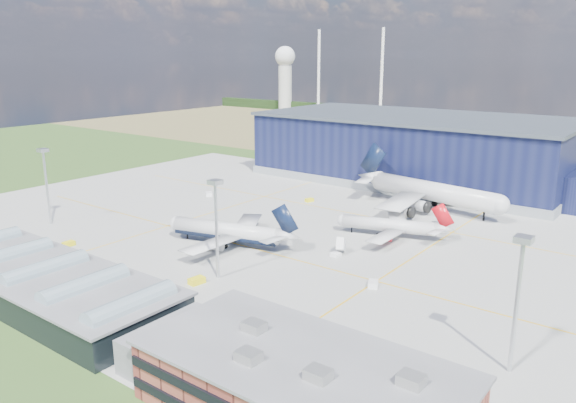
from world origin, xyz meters
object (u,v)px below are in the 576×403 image
object	(u,v)px
ops_building	(300,387)
gse_cart_a	(373,284)
airstair	(341,248)
car_a	(149,299)
light_mast_west	(45,174)
gse_tug_c	(309,200)
hangar	(421,152)
light_mast_center	(216,213)
gse_cart_b	(209,194)
airliner_widebody	(434,182)
car_b	(300,358)
gse_tug_b	(69,244)
airliner_navy	(226,222)
gse_van_c	(463,380)
gse_tug_a	(197,281)
light_mast_east	(519,283)
airliner_red	(388,218)

from	to	relation	value
ops_building	gse_cart_a	xyz separation A→B (m)	(-14.14, 46.84, -4.11)
airstair	car_a	bearing A→B (deg)	-133.00
gse_cart_a	airstair	size ratio (longest dim) A/B	0.66
light_mast_west	gse_tug_c	world-z (taller)	light_mast_west
hangar	light_mast_center	size ratio (longest dim) A/B	6.30
light_mast_west	gse_cart_b	size ratio (longest dim) A/B	6.89
airliner_widebody	car_b	distance (m)	105.45
ops_building	gse_tug_b	bearing A→B (deg)	166.74
airliner_navy	car_a	xyz separation A→B (m)	(12.02, -36.00, -5.81)
light_mast_center	gse_cart_b	xyz separation A→B (m)	(-56.48, 53.53, -14.71)
light_mast_west	car_b	distance (m)	108.78
airliner_navy	gse_cart_a	world-z (taller)	airliner_navy
gse_cart_b	gse_van_c	bearing A→B (deg)	-76.89
gse_tug_c	car_a	size ratio (longest dim) A/B	0.86
hangar	airliner_navy	world-z (taller)	hangar
light_mast_west	airliner_widebody	world-z (taller)	light_mast_west
gse_tug_b	gse_tug_c	bearing A→B (deg)	70.06
airstair	light_mast_west	bearing A→B (deg)	175.52
gse_tug_a	gse_tug_b	size ratio (longest dim) A/B	1.18
airliner_widebody	airstair	bearing A→B (deg)	-82.27
gse_tug_b	light_mast_east	bearing A→B (deg)	1.83
airliner_red	airliner_widebody	size ratio (longest dim) A/B	0.57
gse_cart_b	light_mast_center	bearing A→B (deg)	-92.40
airliner_red	car_b	bearing A→B (deg)	89.55
airliner_widebody	gse_cart_b	world-z (taller)	airliner_widebody
gse_cart_a	gse_cart_b	bearing A→B (deg)	133.02
airliner_red	car_a	size ratio (longest dim) A/B	10.03
light_mast_west	gse_tug_c	xyz separation A→B (m)	(47.18, 68.80, -14.81)
light_mast_center	car_a	xyz separation A→B (m)	(-2.36, -18.00, -14.87)
light_mast_center	gse_van_c	distance (m)	62.72
light_mast_center	gse_cart_a	bearing A→B (deg)	28.61
gse_cart_b	gse_tug_a	bearing A→B (deg)	-95.86
hangar	airliner_navy	size ratio (longest dim) A/B	3.71
ops_building	airliner_widebody	distance (m)	118.84
hangar	gse_van_c	size ratio (longest dim) A/B	32.93
ops_building	gse_tug_c	distance (m)	119.92
gse_cart_a	gse_van_c	size ratio (longest dim) A/B	0.71
hangar	gse_tug_a	world-z (taller)	hangar
light_mast_west	airliner_navy	bearing A→B (deg)	17.93
gse_tug_a	gse_cart_a	xyz separation A→B (m)	(32.20, 22.27, -0.06)
airliner_red	gse_van_c	bearing A→B (deg)	110.26
airliner_widebody	gse_van_c	xyz separation A→B (m)	(45.05, -93.51, -8.37)
gse_van_c	airstair	xyz separation A→B (m)	(-46.60, 39.19, 0.48)
airliner_navy	gse_cart_a	size ratio (longest dim) A/B	12.43
gse_tug_c	car_b	bearing A→B (deg)	-39.81
gse_cart_b	airstair	world-z (taller)	airstair
light_mast_west	gse_van_c	world-z (taller)	light_mast_west
gse_tug_a	car_a	bearing A→B (deg)	-87.94
light_mast_west	hangar	bearing A→B (deg)	63.29
gse_tug_b	gse_tug_c	xyz separation A→B (m)	(24.37, 77.08, -0.03)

